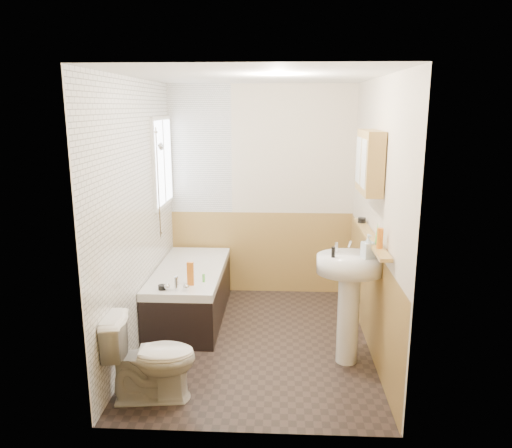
% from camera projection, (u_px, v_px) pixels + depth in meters
% --- Properties ---
extents(floor, '(2.80, 2.80, 0.00)m').
position_uv_depth(floor, '(255.00, 342.00, 4.88)').
color(floor, black).
rests_on(floor, ground).
extents(ceiling, '(2.80, 2.80, 0.00)m').
position_uv_depth(ceiling, '(255.00, 76.00, 4.31)').
color(ceiling, white).
rests_on(ceiling, ground).
extents(wall_back, '(2.20, 0.02, 2.50)m').
position_uv_depth(wall_back, '(261.00, 192.00, 5.96)').
color(wall_back, beige).
rests_on(wall_back, ground).
extents(wall_front, '(2.20, 0.02, 2.50)m').
position_uv_depth(wall_front, '(244.00, 264.00, 3.22)').
color(wall_front, beige).
rests_on(wall_front, ground).
extents(wall_left, '(0.02, 2.80, 2.50)m').
position_uv_depth(wall_left, '(136.00, 216.00, 4.65)').
color(wall_left, beige).
rests_on(wall_left, ground).
extents(wall_right, '(0.02, 2.80, 2.50)m').
position_uv_depth(wall_right, '(377.00, 218.00, 4.54)').
color(wall_right, beige).
rests_on(wall_right, ground).
extents(wainscot_right, '(0.01, 2.80, 1.00)m').
position_uv_depth(wainscot_right, '(370.00, 296.00, 4.71)').
color(wainscot_right, '#B38E49').
rests_on(wainscot_right, wall_right).
extents(wainscot_front, '(2.20, 0.01, 1.00)m').
position_uv_depth(wainscot_front, '(245.00, 368.00, 3.42)').
color(wainscot_front, '#B38E49').
rests_on(wainscot_front, wall_front).
extents(wainscot_back, '(2.20, 0.01, 1.00)m').
position_uv_depth(wainscot_back, '(261.00, 252.00, 6.12)').
color(wainscot_back, '#B38E49').
rests_on(wainscot_back, wall_back).
extents(tile_cladding_left, '(0.01, 2.80, 2.50)m').
position_uv_depth(tile_cladding_left, '(139.00, 216.00, 4.65)').
color(tile_cladding_left, white).
rests_on(tile_cladding_left, wall_left).
extents(tile_return_back, '(0.75, 0.01, 1.50)m').
position_uv_depth(tile_return_back, '(200.00, 150.00, 5.86)').
color(tile_return_back, white).
rests_on(tile_return_back, wall_back).
extents(window, '(0.03, 0.79, 0.99)m').
position_uv_depth(window, '(163.00, 162.00, 5.48)').
color(window, white).
rests_on(window, wall_left).
extents(bathtub, '(0.70, 1.57, 0.70)m').
position_uv_depth(bathtub, '(190.00, 292.00, 5.39)').
color(bathtub, black).
rests_on(bathtub, floor).
extents(shower_riser, '(0.10, 0.08, 1.15)m').
position_uv_depth(shower_riser, '(159.00, 174.00, 5.17)').
color(shower_riser, silver).
rests_on(shower_riser, wall_left).
extents(toilet, '(0.74, 0.47, 0.69)m').
position_uv_depth(toilet, '(151.00, 358.00, 3.87)').
color(toilet, white).
rests_on(toilet, floor).
extents(sink, '(0.58, 0.47, 1.12)m').
position_uv_depth(sink, '(349.00, 287.00, 4.35)').
color(sink, white).
rests_on(sink, floor).
extents(pine_shelf, '(0.10, 1.40, 0.03)m').
position_uv_depth(pine_shelf, '(371.00, 237.00, 4.45)').
color(pine_shelf, '#B38E49').
rests_on(pine_shelf, wall_right).
extents(medicine_cabinet, '(0.15, 0.61, 0.55)m').
position_uv_depth(medicine_cabinet, '(370.00, 162.00, 4.39)').
color(medicine_cabinet, '#B38E49').
rests_on(medicine_cabinet, wall_right).
extents(foam_can, '(0.06, 0.06, 0.17)m').
position_uv_depth(foam_can, '(380.00, 238.00, 4.03)').
color(foam_can, orange).
rests_on(foam_can, pine_shelf).
extents(green_bottle, '(0.05, 0.05, 0.19)m').
position_uv_depth(green_bottle, '(377.00, 233.00, 4.14)').
color(green_bottle, '#59C647').
rests_on(green_bottle, pine_shelf).
extents(black_jar, '(0.09, 0.09, 0.05)m').
position_uv_depth(black_jar, '(362.00, 220.00, 4.94)').
color(black_jar, black).
rests_on(black_jar, pine_shelf).
extents(soap_bottle, '(0.16, 0.23, 0.10)m').
position_uv_depth(soap_bottle, '(368.00, 253.00, 4.20)').
color(soap_bottle, silver).
rests_on(soap_bottle, sink).
extents(clear_bottle, '(0.04, 0.04, 0.09)m').
position_uv_depth(clear_bottle, '(333.00, 252.00, 4.22)').
color(clear_bottle, black).
rests_on(clear_bottle, sink).
extents(blue_gel, '(0.06, 0.04, 0.23)m').
position_uv_depth(blue_gel, '(190.00, 274.00, 4.79)').
color(blue_gel, orange).
rests_on(blue_gel, bathtub).
extents(cream_jar, '(0.09, 0.09, 0.05)m').
position_uv_depth(cream_jar, '(162.00, 287.00, 4.69)').
color(cream_jar, black).
rests_on(cream_jar, bathtub).
extents(orange_bottle, '(0.03, 0.03, 0.08)m').
position_uv_depth(orange_bottle, '(204.00, 278.00, 4.89)').
color(orange_bottle, '#59C647').
rests_on(orange_bottle, bathtub).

